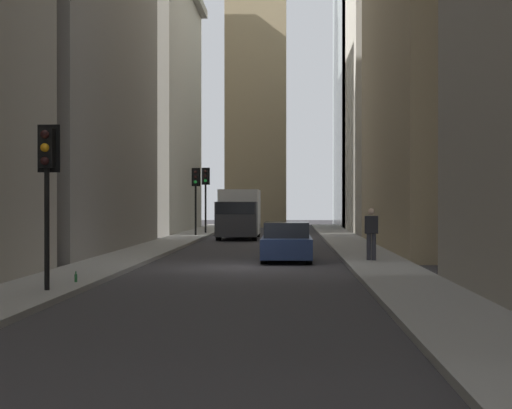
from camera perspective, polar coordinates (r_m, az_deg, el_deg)
The scene contains 13 objects.
ground_plane at distance 26.96m, azimuth -0.86°, elevation -4.38°, with size 135.00×135.00×0.00m, color #302D30.
sidewalk_right at distance 27.57m, azimuth -10.27°, elevation -4.14°, with size 90.00×2.20×0.14m, color gray.
sidewalk_left at distance 27.07m, azimuth 8.71°, elevation -4.22°, with size 90.00×2.20×0.14m, color gray.
building_left_far at distance 59.03m, azimuth 11.39°, elevation 11.49°, with size 13.30×10.50×27.39m.
building_right_far at distance 58.72m, azimuth -9.67°, elevation 8.37°, with size 17.69×10.50×20.95m.
church_spire at distance 71.84m, azimuth 0.03°, elevation 13.41°, with size 5.61×5.61×35.45m.
delivery_truck at distance 47.09m, azimuth -1.19°, elevation -0.63°, with size 6.46×2.25×2.84m.
sedan_navy at distance 29.52m, azimuth 2.14°, elevation -2.69°, with size 4.30×1.78×1.42m.
traffic_light_foreground at distance 19.23m, azimuth -14.38°, elevation 2.47°, with size 0.43×0.52×3.79m.
traffic_light_midblock at distance 52.70m, azimuth -3.54°, elevation 1.38°, with size 0.43×0.52×4.20m.
traffic_light_far_junction at distance 49.17m, azimuth -4.23°, elevation 1.32°, with size 0.43×0.52×4.03m.
pedestrian at distance 28.39m, azimuth 8.04°, elevation -1.90°, with size 0.26×0.44×1.78m.
discarded_bottle at distance 21.04m, azimuth -12.45°, elevation -5.01°, with size 0.07×0.07×0.27m.
Camera 1 is at (-26.83, -1.51, 2.17)m, focal length 57.38 mm.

